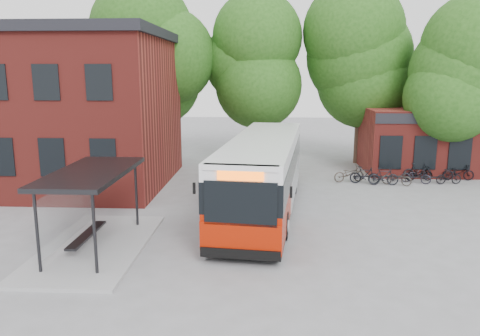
{
  "coord_description": "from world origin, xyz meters",
  "views": [
    {
      "loc": [
        1.56,
        -16.67,
        6.22
      ],
      "look_at": [
        0.46,
        3.96,
        2.0
      ],
      "focal_mm": 35.0,
      "sensor_mm": 36.0,
      "label": 1
    }
  ],
  "objects_px": {
    "city_bus": "(264,174)",
    "bus_shelter": "(93,210)",
    "bicycle_5": "(417,171)",
    "bicycle_7": "(449,177)",
    "bicycle_6": "(419,174)",
    "bicycle_4": "(416,176)",
    "bicycle_3": "(384,177)",
    "bicycle_1": "(365,175)",
    "bicycle_extra_0": "(458,172)",
    "bicycle_2": "(397,178)",
    "bicycle_0": "(349,174)"
  },
  "relations": [
    {
      "from": "bicycle_1",
      "to": "bicycle_2",
      "type": "relative_size",
      "value": 1.02
    },
    {
      "from": "city_bus",
      "to": "bicycle_5",
      "type": "xyz_separation_m",
      "value": [
        9.11,
        6.8,
        -1.18
      ]
    },
    {
      "from": "city_bus",
      "to": "bicycle_4",
      "type": "relative_size",
      "value": 8.0
    },
    {
      "from": "bicycle_4",
      "to": "bicycle_5",
      "type": "relative_size",
      "value": 1.0
    },
    {
      "from": "bicycle_2",
      "to": "bicycle_5",
      "type": "height_order",
      "value": "bicycle_5"
    },
    {
      "from": "bicycle_1",
      "to": "bicycle_3",
      "type": "xyz_separation_m",
      "value": [
        0.99,
        -0.31,
        0.01
      ]
    },
    {
      "from": "bicycle_extra_0",
      "to": "bicycle_1",
      "type": "bearing_deg",
      "value": 103.17
    },
    {
      "from": "bicycle_7",
      "to": "bicycle_extra_0",
      "type": "height_order",
      "value": "bicycle_extra_0"
    },
    {
      "from": "bicycle_2",
      "to": "bicycle_extra_0",
      "type": "bearing_deg",
      "value": -48.03
    },
    {
      "from": "bicycle_1",
      "to": "bicycle_2",
      "type": "bearing_deg",
      "value": -87.42
    },
    {
      "from": "bicycle_0",
      "to": "bicycle_5",
      "type": "xyz_separation_m",
      "value": [
        4.17,
        0.91,
        0.01
      ]
    },
    {
      "from": "bicycle_4",
      "to": "bicycle_6",
      "type": "bearing_deg",
      "value": -9.17
    },
    {
      "from": "bus_shelter",
      "to": "bicycle_4",
      "type": "height_order",
      "value": "bus_shelter"
    },
    {
      "from": "bus_shelter",
      "to": "bicycle_5",
      "type": "bearing_deg",
      "value": 38.34
    },
    {
      "from": "bicycle_0",
      "to": "bicycle_7",
      "type": "height_order",
      "value": "bicycle_0"
    },
    {
      "from": "bus_shelter",
      "to": "bicycle_1",
      "type": "distance_m",
      "value": 15.88
    },
    {
      "from": "bicycle_4",
      "to": "bicycle_5",
      "type": "distance_m",
      "value": 1.13
    },
    {
      "from": "bicycle_3",
      "to": "bicycle_5",
      "type": "distance_m",
      "value": 2.9
    },
    {
      "from": "bicycle_5",
      "to": "bicycle_1",
      "type": "bearing_deg",
      "value": 111.82
    },
    {
      "from": "bicycle_7",
      "to": "bicycle_6",
      "type": "bearing_deg",
      "value": 52.2
    },
    {
      "from": "bicycle_3",
      "to": "bicycle_4",
      "type": "bearing_deg",
      "value": -73.54
    },
    {
      "from": "bicycle_1",
      "to": "bicycle_6",
      "type": "xyz_separation_m",
      "value": [
        3.36,
        0.94,
        -0.07
      ]
    },
    {
      "from": "city_bus",
      "to": "bicycle_2",
      "type": "height_order",
      "value": "city_bus"
    },
    {
      "from": "bicycle_0",
      "to": "bicycle_6",
      "type": "distance_m",
      "value": 4.2
    },
    {
      "from": "bicycle_0",
      "to": "bicycle_2",
      "type": "distance_m",
      "value": 2.63
    },
    {
      "from": "bicycle_3",
      "to": "bicycle_0",
      "type": "bearing_deg",
      "value": 67.11
    },
    {
      "from": "bicycle_2",
      "to": "bicycle_extra_0",
      "type": "distance_m",
      "value": 4.2
    },
    {
      "from": "bicycle_3",
      "to": "bicycle_7",
      "type": "xyz_separation_m",
      "value": [
        3.76,
        0.44,
        -0.06
      ]
    },
    {
      "from": "bicycle_6",
      "to": "bicycle_extra_0",
      "type": "relative_size",
      "value": 0.89
    },
    {
      "from": "bus_shelter",
      "to": "bicycle_1",
      "type": "xyz_separation_m",
      "value": [
        11.76,
        10.63,
        -0.96
      ]
    },
    {
      "from": "bicycle_5",
      "to": "bicycle_3",
      "type": "bearing_deg",
      "value": 124.9
    },
    {
      "from": "bicycle_0",
      "to": "bicycle_4",
      "type": "xyz_separation_m",
      "value": [
        3.76,
        -0.15,
        -0.05
      ]
    },
    {
      "from": "city_bus",
      "to": "bicycle_extra_0",
      "type": "xyz_separation_m",
      "value": [
        11.42,
        6.64,
        -1.2
      ]
    },
    {
      "from": "bicycle_6",
      "to": "bicycle_0",
      "type": "bearing_deg",
      "value": 88.96
    },
    {
      "from": "bicycle_extra_0",
      "to": "bicycle_7",
      "type": "bearing_deg",
      "value": 139.83
    },
    {
      "from": "bicycle_0",
      "to": "bicycle_6",
      "type": "bearing_deg",
      "value": -98.42
    },
    {
      "from": "bus_shelter",
      "to": "city_bus",
      "type": "relative_size",
      "value": 0.53
    },
    {
      "from": "bicycle_4",
      "to": "bicycle_extra_0",
      "type": "distance_m",
      "value": 2.86
    },
    {
      "from": "city_bus",
      "to": "bus_shelter",
      "type": "bearing_deg",
      "value": -132.99
    },
    {
      "from": "bicycle_3",
      "to": "bicycle_extra_0",
      "type": "xyz_separation_m",
      "value": [
        4.69,
        1.49,
        -0.03
      ]
    },
    {
      "from": "bus_shelter",
      "to": "bicycle_3",
      "type": "bearing_deg",
      "value": 38.98
    },
    {
      "from": "bicycle_2",
      "to": "bicycle_7",
      "type": "bearing_deg",
      "value": -60.76
    },
    {
      "from": "city_bus",
      "to": "bicycle_2",
      "type": "distance_m",
      "value": 9.19
    },
    {
      "from": "bicycle_3",
      "to": "bicycle_6",
      "type": "bearing_deg",
      "value": -62.48
    },
    {
      "from": "bicycle_3",
      "to": "bicycle_6",
      "type": "distance_m",
      "value": 2.69
    },
    {
      "from": "city_bus",
      "to": "bicycle_4",
      "type": "xyz_separation_m",
      "value": [
        8.7,
        5.74,
        -1.24
      ]
    },
    {
      "from": "bicycle_5",
      "to": "bicycle_extra_0",
      "type": "distance_m",
      "value": 2.32
    },
    {
      "from": "bicycle_1",
      "to": "bicycle_2",
      "type": "xyz_separation_m",
      "value": [
        1.73,
        -0.25,
        -0.07
      ]
    },
    {
      "from": "city_bus",
      "to": "bicycle_0",
      "type": "relative_size",
      "value": 7.16
    },
    {
      "from": "bicycle_1",
      "to": "bicycle_extra_0",
      "type": "relative_size",
      "value": 0.91
    }
  ]
}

